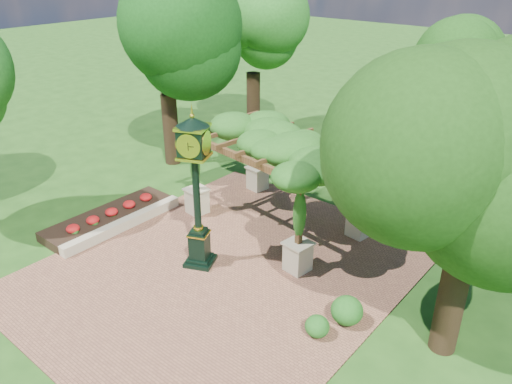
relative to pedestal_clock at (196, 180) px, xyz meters
The scene contains 14 objects.
ground 3.20m from the pedestal_clock, 39.43° to the right, with size 120.00×120.00×0.00m, color #1E4714.
brick_plaza 3.11m from the pedestal_clock, 18.72° to the left, with size 10.00×12.00×0.04m, color brown.
border_wall 4.67m from the pedestal_clock, behind, with size 0.35×5.00×0.40m, color #C6B793.
flower_bed 5.43m from the pedestal_clock, behind, with size 1.50×5.00×0.36m, color red.
pedestal_clock is the anchor object (origin of this frame).
pergola 3.63m from the pedestal_clock, 86.35° to the left, with size 6.57×4.60×3.86m.
sundial 8.76m from the pedestal_clock, 91.51° to the left, with size 0.63×0.63×0.93m.
shrub_front 5.50m from the pedestal_clock, ahead, with size 0.65×0.65×0.59m, color #1C5418.
shrub_mid 5.75m from the pedestal_clock, ahead, with size 0.88×0.88×0.79m, color #1D5618.
shrub_back 8.02m from the pedestal_clock, 49.92° to the left, with size 0.89×0.89×0.80m, color #265A1A.
tree_west_near 9.41m from the pedestal_clock, 143.97° to the left, with size 5.09×5.09×8.65m.
tree_west_far 13.80m from the pedestal_clock, 122.78° to the left, with size 3.84×3.84×8.43m.
tree_north 12.10m from the pedestal_clock, 77.12° to the left, with size 3.52×3.52×6.49m.
tree_east_near 7.98m from the pedestal_clock, ahead, with size 4.44×4.44×7.98m.
Camera 1 is at (9.23, -8.57, 9.17)m, focal length 35.00 mm.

